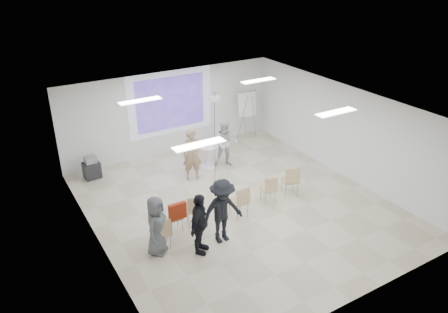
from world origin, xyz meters
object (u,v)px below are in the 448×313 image
flipchart_easel (247,104)px  chair_left_mid (175,216)px  chair_far_left (162,232)px  pedestal_table (208,155)px  av_cart (92,168)px  player_right (226,141)px  chair_right_far (291,179)px  audience_mid (222,207)px  laptop (194,208)px  audience_outer (156,222)px  audience_left (199,220)px  chair_right_inner (269,188)px  player_left (192,151)px  chair_left_inner (195,208)px  chair_center (241,200)px

flipchart_easel → chair_left_mid: bearing=-132.0°
chair_far_left → pedestal_table: bearing=54.3°
av_cart → chair_far_left: bearing=-87.6°
av_cart → chair_left_mid: bearing=-78.9°
player_right → chair_right_far: player_right is taller
chair_right_far → audience_mid: audience_mid is taller
laptop → audience_outer: audience_outer is taller
audience_left → flipchart_easel: bearing=4.1°
chair_far_left → audience_left: size_ratio=0.49×
player_right → audience_left: size_ratio=0.99×
flipchart_easel → chair_right_inner: bearing=-107.6°
audience_mid → audience_outer: size_ratio=1.15×
player_left → audience_left: bearing=-100.3°
chair_right_inner → av_cart: bearing=145.4°
chair_left_mid → player_left: bearing=53.9°
laptop → audience_left: size_ratio=0.18×
chair_right_inner → flipchart_easel: size_ratio=0.44×
chair_left_inner → flipchart_easel: bearing=62.5°
chair_left_inner → flipchart_easel: 6.20m
player_right → chair_right_inner: player_right is taller
audience_mid → laptop: bearing=103.0°
chair_center → chair_right_inner: bearing=6.4°
player_right → chair_left_mid: (-3.16, -2.69, -0.43)m
player_left → audience_outer: size_ratio=1.12×
audience_left → flipchart_easel: size_ratio=0.94×
chair_left_inner → audience_mid: (0.29, -0.96, 0.45)m
chair_far_left → laptop: (1.20, 0.63, -0.04)m
chair_right_inner → audience_left: audience_left is taller
chair_center → flipchart_easel: bearing=50.9°
chair_left_inner → chair_right_far: (3.18, -0.10, 0.04)m
player_right → laptop: size_ratio=5.46×
player_left → chair_right_inner: bearing=-49.6°
flipchart_easel → player_left: bearing=-143.2°
chair_right_inner → flipchart_easel: flipchart_easel is taller
flipchart_easel → av_cart: bearing=-171.2°
chair_left_inner → audience_mid: bearing=-54.4°
chair_center → laptop: chair_center is taller
audience_left → chair_left_inner: bearing=25.2°
chair_right_far → audience_left: audience_left is taller
av_cart → flipchart_easel: bearing=-2.2°
audience_left → av_cart: (-1.20, 5.21, -0.57)m
pedestal_table → audience_outer: size_ratio=0.48×
chair_right_far → player_left: bearing=148.1°
pedestal_table → chair_center: (-0.72, -3.16, 0.10)m
pedestal_table → chair_far_left: 4.64m
chair_left_inner → laptop: chair_left_inner is taller
player_right → flipchart_easel: bearing=64.4°
player_right → chair_right_far: (0.60, -2.78, -0.34)m
chair_left_inner → chair_right_inner: (2.39, -0.10, -0.03)m
chair_far_left → audience_mid: (1.46, -0.43, 0.46)m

